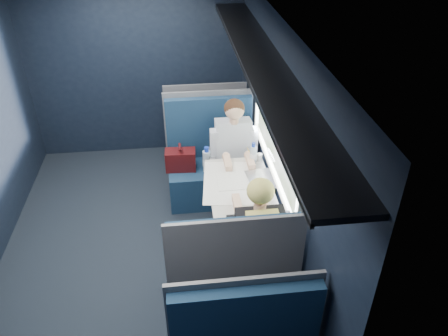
{
  "coord_description": "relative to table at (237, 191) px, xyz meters",
  "views": [
    {
      "loc": [
        0.49,
        -3.46,
        3.23
      ],
      "look_at": [
        0.9,
        0.0,
        0.95
      ],
      "focal_mm": 35.0,
      "sensor_mm": 36.0,
      "label": 1
    }
  ],
  "objects": [
    {
      "name": "seat_bay_far",
      "position": [
        -0.18,
        -0.87,
        -0.25
      ],
      "size": [
        1.04,
        0.62,
        1.26
      ],
      "color": "#0D223C",
      "rests_on": "ground"
    },
    {
      "name": "bottle_small",
      "position": [
        0.22,
        0.38,
        0.18
      ],
      "size": [
        0.07,
        0.07,
        0.24
      ],
      "color": "silver",
      "rests_on": "table"
    },
    {
      "name": "cup",
      "position": [
        0.3,
        0.42,
        0.12
      ],
      "size": [
        0.06,
        0.06,
        0.08
      ],
      "primitive_type": "cylinder",
      "color": "white",
      "rests_on": "table"
    },
    {
      "name": "table",
      "position": [
        0.0,
        0.0,
        0.0
      ],
      "size": [
        0.62,
        1.0,
        0.74
      ],
      "color": "#54565E",
      "rests_on": "ground"
    },
    {
      "name": "seat_bay_near",
      "position": [
        -0.2,
        0.87,
        -0.24
      ],
      "size": [
        1.05,
        0.62,
        1.26
      ],
      "color": "#0D223C",
      "rests_on": "ground"
    },
    {
      "name": "laptop",
      "position": [
        0.31,
        0.05,
        0.15
      ],
      "size": [
        0.3,
        0.38,
        0.27
      ],
      "color": "silver",
      "rests_on": "table"
    },
    {
      "name": "seat_row_front",
      "position": [
        -0.18,
        1.8,
        -0.25
      ],
      "size": [
        1.04,
        0.51,
        1.16
      ],
      "color": "#0D223C",
      "rests_on": "ground"
    },
    {
      "name": "man",
      "position": [
        0.07,
        0.7,
        0.06
      ],
      "size": [
        0.53,
        0.56,
        1.32
      ],
      "color": "black",
      "rests_on": "ground"
    },
    {
      "name": "woman",
      "position": [
        0.07,
        -0.71,
        0.06
      ],
      "size": [
        0.53,
        0.56,
        1.32
      ],
      "color": "black",
      "rests_on": "ground"
    },
    {
      "name": "papers",
      "position": [
        -0.07,
        0.05,
        0.08
      ],
      "size": [
        0.59,
        0.79,
        0.01
      ],
      "primitive_type": "cube",
      "rotation": [
        0.0,
        0.0,
        -0.11
      ],
      "color": "white",
      "rests_on": "table"
    },
    {
      "name": "ground",
      "position": [
        -1.03,
        0.0,
        -0.67
      ],
      "size": [
        2.8,
        4.2,
        0.01
      ],
      "primitive_type": "cube",
      "color": "black"
    },
    {
      "name": "room_shell",
      "position": [
        -1.01,
        0.0,
        0.81
      ],
      "size": [
        3.0,
        4.4,
        2.4
      ],
      "color": "black",
      "rests_on": "ground"
    }
  ]
}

